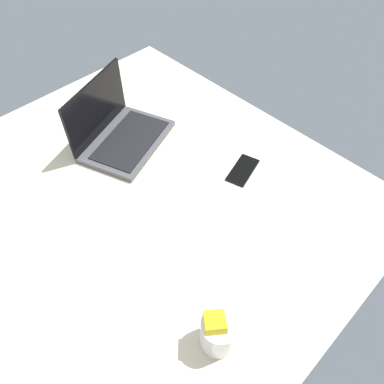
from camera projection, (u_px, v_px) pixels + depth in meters
The scene contains 4 objects.
bed_mattress at pixel (77, 260), 117.69cm from camera, with size 180.00×140.00×18.00cm, color beige.
laptop at pixel (119, 132), 136.12cm from camera, with size 39.02×33.23×23.00cm.
snack_cup at pixel (218, 332), 88.51cm from camera, with size 9.00×9.20×13.33cm.
cell_phone at pixel (243, 170), 129.41cm from camera, with size 6.80×14.00×0.80cm, color black.
Camera 1 is at (-15.02, -67.03, 113.39)cm, focal length 34.95 mm.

